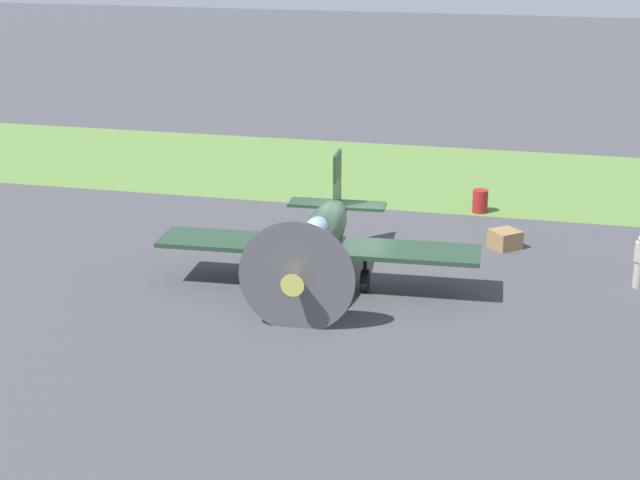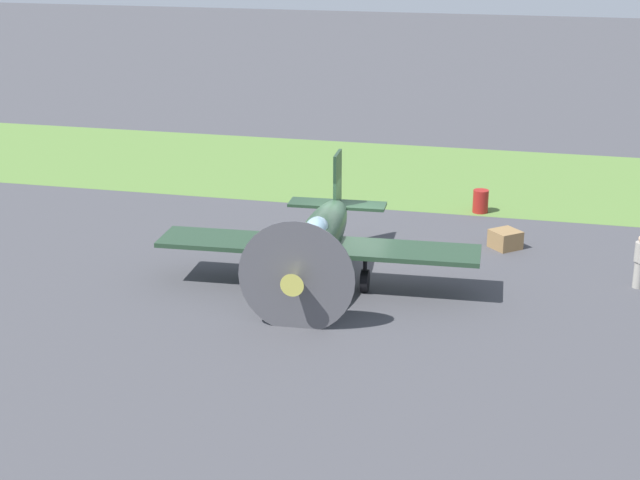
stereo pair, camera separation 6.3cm
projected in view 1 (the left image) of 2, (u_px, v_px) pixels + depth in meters
The scene contains 6 objects.
ground_plane at pixel (349, 258), 33.15m from camera, with size 160.00×160.00×0.00m, color #424247.
grass_verge at pixel (401, 174), 43.49m from camera, with size 120.00×11.00×0.01m, color #567A38.
airplane_lead at pixel (319, 239), 30.36m from camera, with size 10.10×8.00×3.60m.
ground_crew_chief at pixel (640, 260), 30.28m from camera, with size 0.38×0.63×1.73m.
fuel_drum at pixel (480, 201), 37.91m from camera, with size 0.60×0.60×0.90m, color maroon.
supply_crate at pixel (505, 239), 33.99m from camera, with size 0.90×0.90×0.64m, color olive.
Camera 1 is at (-6.25, 30.53, 11.36)m, focal length 54.63 mm.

